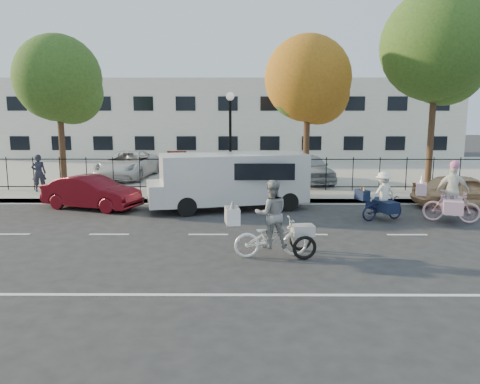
{
  "coord_description": "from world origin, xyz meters",
  "views": [
    {
      "loc": [
        1.02,
        -13.66,
        3.68
      ],
      "look_at": [
        0.95,
        1.2,
        1.1
      ],
      "focal_mm": 35.0,
      "sensor_mm": 36.0,
      "label": 1
    }
  ],
  "objects_px": {
    "zebra_trike": "(271,227)",
    "unicorn_bike": "(451,200)",
    "bull_bike": "(382,201)",
    "gold_sedan": "(465,191)",
    "lamppost": "(230,124)",
    "pedestrian": "(39,173)",
    "white_van": "(231,179)",
    "lot_car_c": "(193,168)",
    "lot_car_d": "(308,168)",
    "red_sedan": "(92,192)",
    "lot_car_b": "(128,165)"
  },
  "relations": [
    {
      "from": "zebra_trike",
      "to": "pedestrian",
      "type": "relative_size",
      "value": 1.4
    },
    {
      "from": "bull_bike",
      "to": "white_van",
      "type": "distance_m",
      "value": 5.53
    },
    {
      "from": "white_van",
      "to": "pedestrian",
      "type": "distance_m",
      "value": 9.08
    },
    {
      "from": "red_sedan",
      "to": "lot_car_b",
      "type": "xyz_separation_m",
      "value": [
        -0.37,
        7.25,
        0.24
      ]
    },
    {
      "from": "pedestrian",
      "to": "lot_car_d",
      "type": "xyz_separation_m",
      "value": [
        12.31,
        2.82,
        -0.11
      ]
    },
    {
      "from": "bull_bike",
      "to": "gold_sedan",
      "type": "bearing_deg",
      "value": -81.96
    },
    {
      "from": "unicorn_bike",
      "to": "red_sedan",
      "type": "relative_size",
      "value": 0.55
    },
    {
      "from": "zebra_trike",
      "to": "red_sedan",
      "type": "height_order",
      "value": "zebra_trike"
    },
    {
      "from": "red_sedan",
      "to": "pedestrian",
      "type": "height_order",
      "value": "pedestrian"
    },
    {
      "from": "zebra_trike",
      "to": "gold_sedan",
      "type": "bearing_deg",
      "value": -59.74
    },
    {
      "from": "white_van",
      "to": "lot_car_d",
      "type": "relative_size",
      "value": 1.49
    },
    {
      "from": "lot_car_d",
      "to": "unicorn_bike",
      "type": "bearing_deg",
      "value": -77.21
    },
    {
      "from": "bull_bike",
      "to": "lot_car_d",
      "type": "distance_m",
      "value": 7.8
    },
    {
      "from": "lamppost",
      "to": "unicorn_bike",
      "type": "distance_m",
      "value": 9.37
    },
    {
      "from": "lamppost",
      "to": "zebra_trike",
      "type": "xyz_separation_m",
      "value": [
        1.27,
        -8.93,
        -2.35
      ]
    },
    {
      "from": "white_van",
      "to": "pedestrian",
      "type": "height_order",
      "value": "white_van"
    },
    {
      "from": "lot_car_d",
      "to": "lamppost",
      "type": "bearing_deg",
      "value": -155.38
    },
    {
      "from": "pedestrian",
      "to": "bull_bike",
      "type": "bearing_deg",
      "value": 143.97
    },
    {
      "from": "unicorn_bike",
      "to": "pedestrian",
      "type": "height_order",
      "value": "unicorn_bike"
    },
    {
      "from": "red_sedan",
      "to": "lot_car_b",
      "type": "distance_m",
      "value": 7.26
    },
    {
      "from": "pedestrian",
      "to": "lot_car_b",
      "type": "relative_size",
      "value": 0.32
    },
    {
      "from": "bull_bike",
      "to": "lot_car_d",
      "type": "relative_size",
      "value": 0.44
    },
    {
      "from": "pedestrian",
      "to": "white_van",
      "type": "bearing_deg",
      "value": 144.07
    },
    {
      "from": "lamppost",
      "to": "red_sedan",
      "type": "xyz_separation_m",
      "value": [
        -5.2,
        -3.0,
        -2.48
      ]
    },
    {
      "from": "lot_car_c",
      "to": "gold_sedan",
      "type": "bearing_deg",
      "value": -49.5
    },
    {
      "from": "zebra_trike",
      "to": "unicorn_bike",
      "type": "distance_m",
      "value": 7.26
    },
    {
      "from": "lamppost",
      "to": "pedestrian",
      "type": "bearing_deg",
      "value": 180.0
    },
    {
      "from": "lamppost",
      "to": "unicorn_bike",
      "type": "xyz_separation_m",
      "value": [
        7.47,
        -5.16,
        -2.34
      ]
    },
    {
      "from": "unicorn_bike",
      "to": "gold_sedan",
      "type": "distance_m",
      "value": 2.88
    },
    {
      "from": "white_van",
      "to": "gold_sedan",
      "type": "relative_size",
      "value": 1.65
    },
    {
      "from": "white_van",
      "to": "lot_car_c",
      "type": "bearing_deg",
      "value": 93.75
    },
    {
      "from": "zebra_trike",
      "to": "unicorn_bike",
      "type": "height_order",
      "value": "unicorn_bike"
    },
    {
      "from": "lot_car_c",
      "to": "lamppost",
      "type": "bearing_deg",
      "value": -80.38
    },
    {
      "from": "zebra_trike",
      "to": "lamppost",
      "type": "bearing_deg",
      "value": 0.0
    },
    {
      "from": "pedestrian",
      "to": "lot_car_d",
      "type": "distance_m",
      "value": 12.63
    },
    {
      "from": "unicorn_bike",
      "to": "gold_sedan",
      "type": "xyz_separation_m",
      "value": [
        1.6,
        2.4,
        -0.12
      ]
    },
    {
      "from": "white_van",
      "to": "pedestrian",
      "type": "relative_size",
      "value": 3.79
    },
    {
      "from": "unicorn_bike",
      "to": "lot_car_d",
      "type": "height_order",
      "value": "unicorn_bike"
    },
    {
      "from": "zebra_trike",
      "to": "gold_sedan",
      "type": "xyz_separation_m",
      "value": [
        7.8,
        6.17,
        -0.12
      ]
    },
    {
      "from": "unicorn_bike",
      "to": "white_van",
      "type": "bearing_deg",
      "value": 92.68
    },
    {
      "from": "lamppost",
      "to": "gold_sedan",
      "type": "xyz_separation_m",
      "value": [
        9.06,
        -2.76,
        -2.46
      ]
    },
    {
      "from": "lamppost",
      "to": "lot_car_b",
      "type": "distance_m",
      "value": 7.36
    },
    {
      "from": "lot_car_b",
      "to": "lot_car_d",
      "type": "bearing_deg",
      "value": -4.0
    },
    {
      "from": "red_sedan",
      "to": "lot_car_c",
      "type": "relative_size",
      "value": 1.02
    },
    {
      "from": "bull_bike",
      "to": "zebra_trike",
      "type": "bearing_deg",
      "value": 114.71
    },
    {
      "from": "lamppost",
      "to": "gold_sedan",
      "type": "bearing_deg",
      "value": -16.94
    },
    {
      "from": "bull_bike",
      "to": "lot_car_b",
      "type": "distance_m",
      "value": 14.16
    },
    {
      "from": "bull_bike",
      "to": "lot_car_b",
      "type": "height_order",
      "value": "bull_bike"
    },
    {
      "from": "zebra_trike",
      "to": "white_van",
      "type": "distance_m",
      "value": 6.06
    },
    {
      "from": "red_sedan",
      "to": "white_van",
      "type": "bearing_deg",
      "value": -70.28
    }
  ]
}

